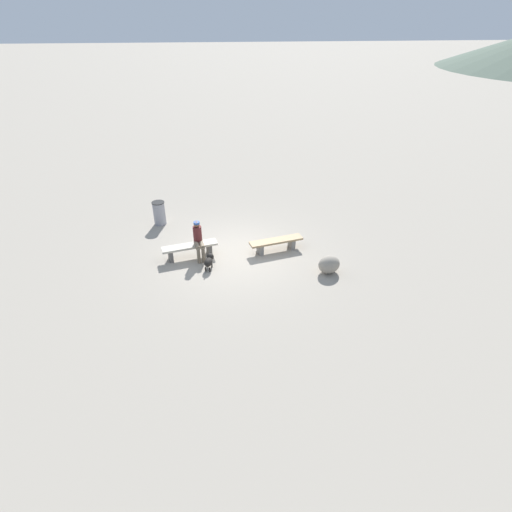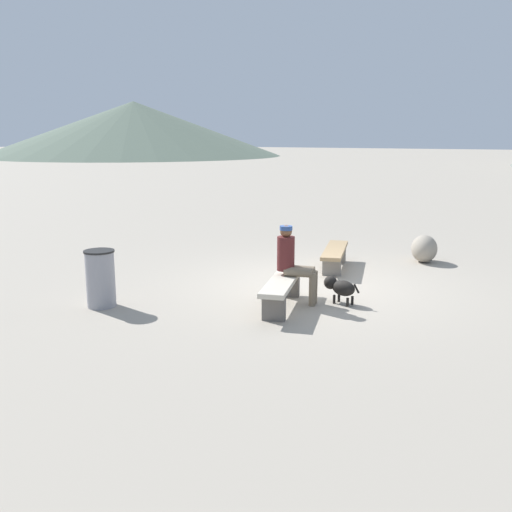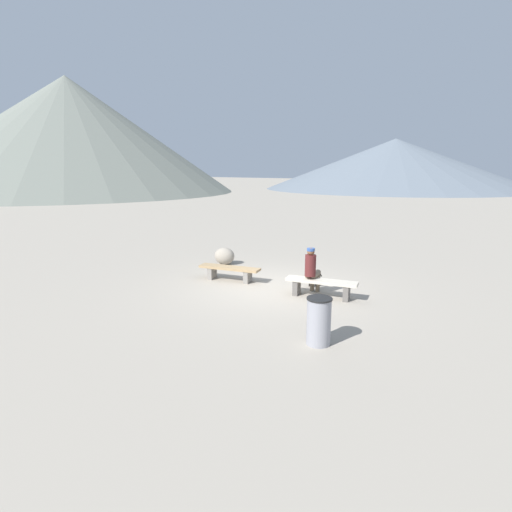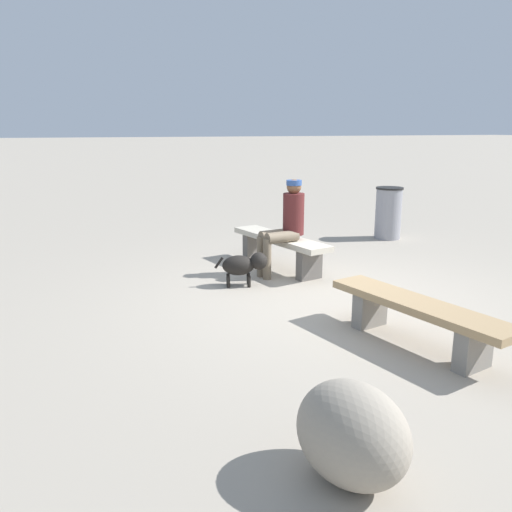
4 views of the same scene
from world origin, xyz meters
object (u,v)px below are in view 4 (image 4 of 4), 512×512
object	(u,v)px
bench_left	(417,314)
trash_bin	(388,213)
seated_person	(286,222)
boulder	(352,434)
bench_right	(280,245)
dog	(244,265)

from	to	relation	value
bench_left	trash_bin	world-z (taller)	trash_bin
seated_person	boulder	world-z (taller)	seated_person
seated_person	trash_bin	bearing A→B (deg)	-70.04
bench_left	bench_right	xyz separation A→B (m)	(2.92, 0.11, 0.03)
bench_left	bench_right	distance (m)	2.92
boulder	dog	bearing A→B (deg)	-10.06
dog	boulder	xyz separation A→B (m)	(-3.74, 0.66, 0.02)
trash_bin	seated_person	bearing A→B (deg)	120.02
bench_right	boulder	size ratio (longest dim) A/B	2.67
bench_right	seated_person	distance (m)	0.49
bench_left	dog	world-z (taller)	dog
bench_right	dog	xyz separation A→B (m)	(-0.62, 0.75, -0.06)
dog	trash_bin	distance (m)	3.83
dog	boulder	world-z (taller)	boulder
seated_person	dog	size ratio (longest dim) A/B	1.96
bench_right	boulder	xyz separation A→B (m)	(-4.36, 1.41, -0.04)
seated_person	boulder	xyz separation A→B (m)	(-4.05, 1.36, -0.42)
bench_right	seated_person	world-z (taller)	seated_person
dog	boulder	bearing A→B (deg)	-84.26
seated_person	dog	world-z (taller)	seated_person
dog	trash_bin	bearing A→B (deg)	44.66
bench_right	dog	world-z (taller)	bench_right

